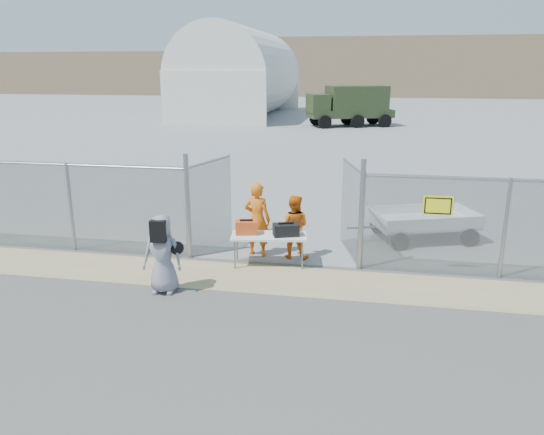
% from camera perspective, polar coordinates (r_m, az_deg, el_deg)
% --- Properties ---
extents(ground, '(160.00, 160.00, 0.00)m').
position_cam_1_polar(ground, '(10.58, -2.00, -8.67)').
color(ground, '#474747').
extents(tarmac_inside, '(160.00, 80.00, 0.01)m').
position_cam_1_polar(tarmac_inside, '(51.62, 8.26, 10.77)').
color(tarmac_inside, gray).
rests_on(tarmac_inside, ground).
extents(dirt_strip, '(44.00, 1.60, 0.01)m').
position_cam_1_polar(dirt_strip, '(11.47, -0.92, -6.60)').
color(dirt_strip, tan).
rests_on(dirt_strip, ground).
extents(distant_hills, '(140.00, 6.00, 9.00)m').
position_cam_1_polar(distant_hills, '(87.44, 12.86, 15.49)').
color(distant_hills, '#7F684F').
rests_on(distant_hills, ground).
extents(chain_link_fence, '(40.00, 0.20, 2.20)m').
position_cam_1_polar(chain_link_fence, '(12.04, -0.00, 0.00)').
color(chain_link_fence, gray).
rests_on(chain_link_fence, ground).
extents(quonset_hangar, '(9.00, 18.00, 8.00)m').
position_cam_1_polar(quonset_hangar, '(50.86, -3.40, 15.34)').
color(quonset_hangar, silver).
rests_on(quonset_hangar, ground).
extents(folding_table, '(1.79, 0.96, 0.72)m').
position_cam_1_polar(folding_table, '(12.14, -0.33, -3.52)').
color(folding_table, white).
rests_on(folding_table, ground).
extents(orange_bag, '(0.55, 0.42, 0.30)m').
position_cam_1_polar(orange_bag, '(12.08, -2.78, -1.07)').
color(orange_bag, '#D14C1B').
rests_on(orange_bag, folding_table).
extents(black_duffel, '(0.65, 0.50, 0.27)m').
position_cam_1_polar(black_duffel, '(11.95, 1.50, -1.33)').
color(black_duffel, black).
rests_on(black_duffel, folding_table).
extents(security_worker_left, '(0.73, 0.56, 1.80)m').
position_cam_1_polar(security_worker_left, '(12.62, -1.58, -0.22)').
color(security_worker_left, orange).
rests_on(security_worker_left, ground).
extents(security_worker_right, '(0.79, 0.63, 1.53)m').
position_cam_1_polar(security_worker_right, '(12.49, 2.35, -1.01)').
color(security_worker_right, orange).
rests_on(security_worker_right, ground).
extents(visitor, '(0.82, 0.56, 1.61)m').
position_cam_1_polar(visitor, '(10.80, -11.69, -3.88)').
color(visitor, gray).
rests_on(visitor, ground).
extents(utility_trailer, '(3.83, 2.85, 0.83)m').
position_cam_1_polar(utility_trailer, '(14.48, 15.93, -0.71)').
color(utility_trailer, white).
rests_on(utility_trailer, ground).
extents(military_truck, '(6.85, 4.56, 3.07)m').
position_cam_1_polar(military_truck, '(42.10, 8.42, 11.75)').
color(military_truck, '#2B381D').
rests_on(military_truck, ground).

